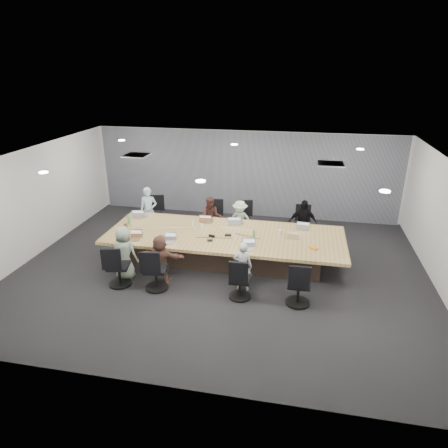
% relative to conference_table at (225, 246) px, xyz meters
% --- Properties ---
extents(floor, '(10.00, 8.00, 0.00)m').
position_rel_conference_table_xyz_m(floor, '(0.00, -0.50, -0.40)').
color(floor, black).
rests_on(floor, ground).
extents(ceiling, '(10.00, 8.00, 0.00)m').
position_rel_conference_table_xyz_m(ceiling, '(0.00, -0.50, 2.40)').
color(ceiling, white).
rests_on(ceiling, wall_back).
extents(wall_back, '(10.00, 0.00, 2.80)m').
position_rel_conference_table_xyz_m(wall_back, '(0.00, 3.50, 1.00)').
color(wall_back, beige).
rests_on(wall_back, ground).
extents(wall_front, '(10.00, 0.00, 2.80)m').
position_rel_conference_table_xyz_m(wall_front, '(0.00, -4.50, 1.00)').
color(wall_front, beige).
rests_on(wall_front, ground).
extents(wall_left, '(0.00, 8.00, 2.80)m').
position_rel_conference_table_xyz_m(wall_left, '(-5.00, -0.50, 1.00)').
color(wall_left, beige).
rests_on(wall_left, ground).
extents(curtain, '(9.80, 0.04, 2.80)m').
position_rel_conference_table_xyz_m(curtain, '(0.00, 3.42, 1.00)').
color(curtain, slate).
rests_on(curtain, ground).
extents(conference_table, '(6.00, 2.20, 0.74)m').
position_rel_conference_table_xyz_m(conference_table, '(0.00, 0.00, 0.00)').
color(conference_table, '#403025').
rests_on(conference_table, ground).
extents(chair_0, '(0.68, 0.68, 0.83)m').
position_rel_conference_table_xyz_m(chair_0, '(-2.57, 1.70, 0.01)').
color(chair_0, black).
rests_on(chair_0, ground).
extents(chair_1, '(0.59, 0.59, 0.80)m').
position_rel_conference_table_xyz_m(chair_1, '(-0.66, 1.70, 0.00)').
color(chair_1, black).
rests_on(chair_1, ground).
extents(chair_2, '(0.70, 0.70, 0.84)m').
position_rel_conference_table_xyz_m(chair_2, '(0.17, 1.70, 0.02)').
color(chair_2, black).
rests_on(chair_2, ground).
extents(chair_3, '(0.55, 0.55, 0.81)m').
position_rel_conference_table_xyz_m(chair_3, '(1.93, 1.70, 0.00)').
color(chair_3, black).
rests_on(chair_3, ground).
extents(chair_4, '(0.64, 0.64, 0.81)m').
position_rel_conference_table_xyz_m(chair_4, '(-2.13, -1.70, 0.00)').
color(chair_4, black).
rests_on(chair_4, ground).
extents(chair_5, '(0.63, 0.63, 0.82)m').
position_rel_conference_table_xyz_m(chair_5, '(-1.24, -1.70, 0.01)').
color(chair_5, black).
rests_on(chair_5, ground).
extents(chair_6, '(0.51, 0.51, 0.75)m').
position_rel_conference_table_xyz_m(chair_6, '(0.67, -1.70, -0.02)').
color(chair_6, black).
rests_on(chair_6, ground).
extents(chair_7, '(0.56, 0.56, 0.81)m').
position_rel_conference_table_xyz_m(chair_7, '(1.92, -1.70, 0.01)').
color(chair_7, black).
rests_on(chair_7, ground).
extents(person_0, '(0.56, 0.42, 1.40)m').
position_rel_conference_table_xyz_m(person_0, '(-2.57, 1.35, 0.30)').
color(person_0, '#A5C7D6').
rests_on(person_0, ground).
extents(laptop_0, '(0.36, 0.28, 0.02)m').
position_rel_conference_table_xyz_m(laptop_0, '(-2.57, 0.80, 0.35)').
color(laptop_0, '#B2B2B7').
rests_on(laptop_0, conference_table).
extents(person_1, '(0.64, 0.53, 1.23)m').
position_rel_conference_table_xyz_m(person_1, '(-0.66, 1.35, 0.22)').
color(person_1, '#4A2823').
rests_on(person_1, ground).
extents(laptop_1, '(0.34, 0.24, 0.02)m').
position_rel_conference_table_xyz_m(laptop_1, '(-0.66, 0.80, 0.35)').
color(laptop_1, '#8C6647').
rests_on(laptop_1, conference_table).
extents(person_2, '(0.77, 0.44, 1.19)m').
position_rel_conference_table_xyz_m(person_2, '(0.17, 1.35, 0.19)').
color(person_2, '#9AB49B').
rests_on(person_2, ground).
extents(laptop_2, '(0.40, 0.32, 0.02)m').
position_rel_conference_table_xyz_m(laptop_2, '(0.17, 0.80, 0.35)').
color(laptop_2, '#B2B2B7').
rests_on(laptop_2, conference_table).
extents(person_3, '(0.81, 0.41, 1.33)m').
position_rel_conference_table_xyz_m(person_3, '(1.93, 1.35, 0.26)').
color(person_3, black).
rests_on(person_3, ground).
extents(laptop_3, '(0.34, 0.25, 0.02)m').
position_rel_conference_table_xyz_m(laptop_3, '(1.93, 0.80, 0.35)').
color(laptop_3, '#B2B2B7').
rests_on(laptop_3, conference_table).
extents(person_4, '(0.68, 0.48, 1.30)m').
position_rel_conference_table_xyz_m(person_4, '(-2.13, -1.35, 0.25)').
color(person_4, gray).
rests_on(person_4, ground).
extents(laptop_4, '(0.33, 0.25, 0.02)m').
position_rel_conference_table_xyz_m(laptop_4, '(-2.13, -0.80, 0.35)').
color(laptop_4, '#8C6647').
rests_on(laptop_4, conference_table).
extents(person_5, '(1.09, 0.37, 1.16)m').
position_rel_conference_table_xyz_m(person_5, '(-1.24, -1.35, 0.18)').
color(person_5, brown).
rests_on(person_5, ground).
extents(laptop_5, '(0.32, 0.25, 0.02)m').
position_rel_conference_table_xyz_m(laptop_5, '(-1.24, -0.80, 0.35)').
color(laptop_5, '#B2B2B7').
rests_on(laptop_5, conference_table).
extents(person_6, '(0.43, 0.28, 1.16)m').
position_rel_conference_table_xyz_m(person_6, '(0.67, -1.35, 0.18)').
color(person_6, '#B3B2B5').
rests_on(person_6, ground).
extents(laptop_6, '(0.35, 0.28, 0.02)m').
position_rel_conference_table_xyz_m(laptop_6, '(0.67, -0.80, 0.35)').
color(laptop_6, '#B2B2B7').
rests_on(laptop_6, conference_table).
extents(bottle_green_left, '(0.10, 0.10, 0.27)m').
position_rel_conference_table_xyz_m(bottle_green_left, '(-2.65, 0.14, 0.47)').
color(bottle_green_left, '#599F57').
rests_on(bottle_green_left, conference_table).
extents(bottle_green_right, '(0.08, 0.08, 0.22)m').
position_rel_conference_table_xyz_m(bottle_green_right, '(0.76, -0.09, 0.45)').
color(bottle_green_right, '#599F57').
rests_on(bottle_green_right, conference_table).
extents(bottle_clear, '(0.08, 0.08, 0.20)m').
position_rel_conference_table_xyz_m(bottle_clear, '(-0.91, 0.23, 0.44)').
color(bottle_clear, silver).
rests_on(bottle_clear, conference_table).
extents(cup_white_far, '(0.10, 0.10, 0.10)m').
position_rel_conference_table_xyz_m(cup_white_far, '(-0.67, 0.29, 0.39)').
color(cup_white_far, white).
rests_on(cup_white_far, conference_table).
extents(cup_white_near, '(0.10, 0.10, 0.11)m').
position_rel_conference_table_xyz_m(cup_white_near, '(1.37, 0.28, 0.39)').
color(cup_white_near, white).
rests_on(cup_white_near, conference_table).
extents(mug_brown, '(0.10, 0.10, 0.11)m').
position_rel_conference_table_xyz_m(mug_brown, '(-2.65, -0.10, 0.39)').
color(mug_brown, brown).
rests_on(mug_brown, conference_table).
extents(mic_left, '(0.15, 0.12, 0.03)m').
position_rel_conference_table_xyz_m(mic_left, '(-0.27, -0.49, 0.35)').
color(mic_left, black).
rests_on(mic_left, conference_table).
extents(mic_right, '(0.18, 0.14, 0.03)m').
position_rel_conference_table_xyz_m(mic_right, '(0.10, -0.09, 0.36)').
color(mic_right, black).
rests_on(mic_right, conference_table).
extents(stapler, '(0.16, 0.07, 0.06)m').
position_rel_conference_table_xyz_m(stapler, '(-0.28, -0.26, 0.37)').
color(stapler, black).
rests_on(stapler, conference_table).
extents(canvas_bag, '(0.27, 0.18, 0.14)m').
position_rel_conference_table_xyz_m(canvas_bag, '(1.70, 0.06, 0.41)').
color(canvas_bag, tan).
rests_on(canvas_bag, conference_table).
extents(snack_packet, '(0.22, 0.22, 0.04)m').
position_rel_conference_table_xyz_m(snack_packet, '(2.21, -0.46, 0.36)').
color(snack_packet, orange).
rests_on(snack_packet, conference_table).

